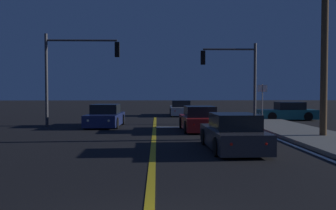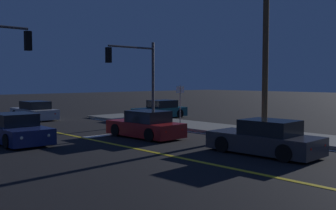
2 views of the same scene
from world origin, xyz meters
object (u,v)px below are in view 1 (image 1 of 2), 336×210
Objects in this scene: car_mid_block_charcoal at (233,134)px; car_lead_oncoming_red at (199,120)px; car_following_oncoming_navy at (105,117)px; utility_pole_right at (325,24)px; car_side_waiting_teal at (287,112)px; traffic_signal_near_right at (235,70)px; car_far_approaching_silver at (181,109)px; street_sign_corner at (262,99)px; traffic_signal_far_left at (74,64)px.

car_mid_block_charcoal is 1.05× the size of car_lead_oncoming_red.
car_following_oncoming_navy is 1.03× the size of car_lead_oncoming_red.
utility_pole_right reaches higher than car_lead_oncoming_red.
car_side_waiting_teal and car_following_oncoming_navy have the same top height.
traffic_signal_near_right reaches higher than car_lead_oncoming_red.
car_far_approaching_silver is (-7.51, 5.36, 0.00)m from car_side_waiting_teal.
car_far_approaching_silver is 11.78m from street_sign_corner.
car_following_oncoming_navy is at bearing 120.92° from car_mid_block_charcoal.
street_sign_corner reaches higher than car_lead_oncoming_red.
car_lead_oncoming_red is at bearing 92.64° from car_mid_block_charcoal.
car_lead_oncoming_red is 5.88m from traffic_signal_near_right.
traffic_signal_near_right is 0.53× the size of utility_pole_right.
traffic_signal_near_right reaches higher than car_side_waiting_teal.
traffic_signal_far_left reaches higher than car_side_waiting_teal.
utility_pole_right is at bearing 152.64° from car_following_oncoming_navy.
traffic_signal_near_right is at bearing 7.86° from traffic_signal_far_left.
street_sign_corner is (3.36, 8.06, 1.13)m from car_mid_block_charcoal.
car_side_waiting_teal is at bearing 16.12° from traffic_signal_far_left.
car_following_oncoming_navy is 1.71× the size of street_sign_corner.
street_sign_corner is at bearing -68.30° from car_far_approaching_silver.
car_side_waiting_teal is at bearing 58.45° from street_sign_corner.
car_mid_block_charcoal is at bearing -112.65° from street_sign_corner.
car_side_waiting_teal is 0.97× the size of car_following_oncoming_navy.
car_lead_oncoming_red is (-0.49, 6.60, -0.00)m from car_mid_block_charcoal.
traffic_signal_far_left is at bearing 153.48° from utility_pole_right.
traffic_signal_far_left reaches higher than traffic_signal_near_right.
traffic_signal_far_left reaches higher than street_sign_corner.
car_lead_oncoming_red is at bearing -21.28° from traffic_signal_far_left.
utility_pole_right is at bearing 32.02° from car_mid_block_charcoal.
car_side_waiting_teal is 1.66× the size of street_sign_corner.
car_following_oncoming_navy is at bearing 151.90° from car_lead_oncoming_red.
car_mid_block_charcoal is 8.80m from street_sign_corner.
car_mid_block_charcoal is at bearing -87.67° from car_lead_oncoming_red.
car_following_oncoming_navy is 9.42m from street_sign_corner.
car_side_waiting_teal and car_lead_oncoming_red have the same top height.
car_lead_oncoming_red is at bearing -159.27° from street_sign_corner.
traffic_signal_near_right is 0.94× the size of traffic_signal_far_left.
car_lead_oncoming_red is at bearing 56.65° from traffic_signal_near_right.
traffic_signal_near_right is (2.31, 10.86, 2.93)m from car_mid_block_charcoal.
traffic_signal_far_left is (-7.15, -9.60, 3.21)m from car_far_approaching_silver.
car_far_approaching_silver is 11.10m from car_following_oncoming_navy.
street_sign_corner is at bearing 18.78° from car_lead_oncoming_red.
car_side_waiting_teal is 6.71m from street_sign_corner.
utility_pole_right is at bearing -26.52° from traffic_signal_far_left.
car_mid_block_charcoal is 0.79× the size of traffic_signal_far_left.
car_side_waiting_teal and car_far_approaching_silver have the same top height.
car_lead_oncoming_red is (5.42, -2.66, -0.00)m from car_following_oncoming_navy.
car_mid_block_charcoal is at bearing 154.13° from car_side_waiting_teal.
car_mid_block_charcoal is 1.01× the size of car_following_oncoming_navy.
car_following_oncoming_navy is 13.12m from utility_pole_right.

